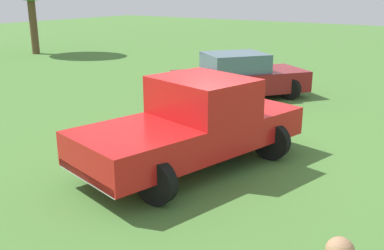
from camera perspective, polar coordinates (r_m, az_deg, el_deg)
name	(u,v)px	position (r m, az deg, el deg)	size (l,w,h in m)	color
ground_plane	(219,154)	(9.84, 3.52, -3.74)	(80.00, 80.00, 0.00)	#477533
pickup_truck	(197,122)	(8.89, 0.60, 0.45)	(3.05, 5.15, 1.82)	black
sedan_near	(239,77)	(14.91, 6.09, 6.19)	(4.05, 4.60, 1.50)	black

